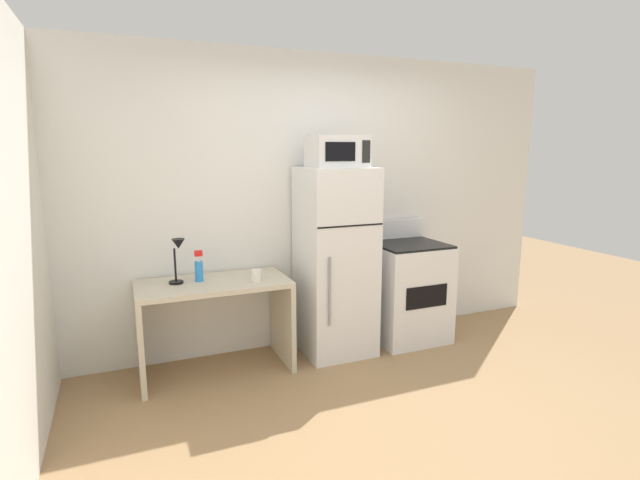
{
  "coord_description": "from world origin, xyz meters",
  "views": [
    {
      "loc": [
        -1.63,
        -2.39,
        1.78
      ],
      "look_at": [
        -0.18,
        1.1,
        1.06
      ],
      "focal_mm": 27.21,
      "sensor_mm": 36.0,
      "label": 1
    }
  ],
  "objects_px": {
    "refrigerator": "(335,262)",
    "microwave": "(337,151)",
    "oven_range": "(408,291)",
    "coffee_mug": "(256,275)",
    "spray_bottle": "(199,269)",
    "desk_lamp": "(178,253)",
    "desk": "(214,309)"
  },
  "relations": [
    {
      "from": "desk_lamp",
      "to": "coffee_mug",
      "type": "xyz_separation_m",
      "value": [
        0.57,
        -0.16,
        -0.19
      ]
    },
    {
      "from": "spray_bottle",
      "to": "microwave",
      "type": "distance_m",
      "value": 1.47
    },
    {
      "from": "refrigerator",
      "to": "microwave",
      "type": "xyz_separation_m",
      "value": [
        0.0,
        -0.02,
        0.94
      ]
    },
    {
      "from": "desk_lamp",
      "to": "oven_range",
      "type": "height_order",
      "value": "desk_lamp"
    },
    {
      "from": "desk_lamp",
      "to": "spray_bottle",
      "type": "relative_size",
      "value": 1.42
    },
    {
      "from": "microwave",
      "to": "oven_range",
      "type": "xyz_separation_m",
      "value": [
        0.74,
        0.02,
        -1.29
      ]
    },
    {
      "from": "desk_lamp",
      "to": "spray_bottle",
      "type": "distance_m",
      "value": 0.21
    },
    {
      "from": "spray_bottle",
      "to": "refrigerator",
      "type": "height_order",
      "value": "refrigerator"
    },
    {
      "from": "microwave",
      "to": "desk",
      "type": "bearing_deg",
      "value": 179.06
    },
    {
      "from": "desk_lamp",
      "to": "microwave",
      "type": "xyz_separation_m",
      "value": [
        1.31,
        -0.06,
        0.76
      ]
    },
    {
      "from": "coffee_mug",
      "to": "microwave",
      "type": "relative_size",
      "value": 0.21
    },
    {
      "from": "desk_lamp",
      "to": "spray_bottle",
      "type": "xyz_separation_m",
      "value": [
        0.16,
        0.01,
        -0.14
      ]
    },
    {
      "from": "desk_lamp",
      "to": "coffee_mug",
      "type": "bearing_deg",
      "value": -16.12
    },
    {
      "from": "desk_lamp",
      "to": "oven_range",
      "type": "xyz_separation_m",
      "value": [
        2.06,
        -0.04,
        -0.52
      ]
    },
    {
      "from": "coffee_mug",
      "to": "spray_bottle",
      "type": "distance_m",
      "value": 0.45
    },
    {
      "from": "refrigerator",
      "to": "microwave",
      "type": "bearing_deg",
      "value": -89.67
    },
    {
      "from": "refrigerator",
      "to": "coffee_mug",
      "type": "bearing_deg",
      "value": -170.09
    },
    {
      "from": "spray_bottle",
      "to": "desk",
      "type": "bearing_deg",
      "value": -26.19
    },
    {
      "from": "desk",
      "to": "oven_range",
      "type": "height_order",
      "value": "oven_range"
    },
    {
      "from": "spray_bottle",
      "to": "desk_lamp",
      "type": "bearing_deg",
      "value": -176.6
    },
    {
      "from": "refrigerator",
      "to": "microwave",
      "type": "relative_size",
      "value": 3.53
    },
    {
      "from": "oven_range",
      "to": "microwave",
      "type": "bearing_deg",
      "value": -178.81
    },
    {
      "from": "coffee_mug",
      "to": "spray_bottle",
      "type": "xyz_separation_m",
      "value": [
        -0.41,
        0.17,
        0.05
      ]
    },
    {
      "from": "desk",
      "to": "microwave",
      "type": "height_order",
      "value": "microwave"
    },
    {
      "from": "spray_bottle",
      "to": "microwave",
      "type": "height_order",
      "value": "microwave"
    },
    {
      "from": "coffee_mug",
      "to": "spray_bottle",
      "type": "height_order",
      "value": "spray_bottle"
    },
    {
      "from": "oven_range",
      "to": "coffee_mug",
      "type": "bearing_deg",
      "value": -175.23
    },
    {
      "from": "desk",
      "to": "coffee_mug",
      "type": "bearing_deg",
      "value": -21.68
    },
    {
      "from": "desk",
      "to": "spray_bottle",
      "type": "relative_size",
      "value": 4.73
    },
    {
      "from": "spray_bottle",
      "to": "oven_range",
      "type": "relative_size",
      "value": 0.23
    },
    {
      "from": "coffee_mug",
      "to": "oven_range",
      "type": "height_order",
      "value": "oven_range"
    },
    {
      "from": "coffee_mug",
      "to": "microwave",
      "type": "bearing_deg",
      "value": 8.31
    }
  ]
}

